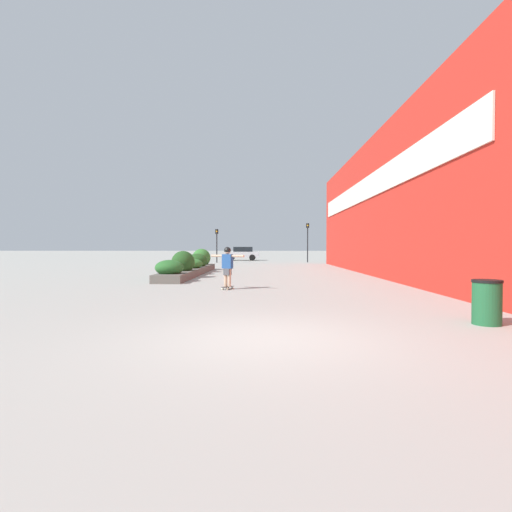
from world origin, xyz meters
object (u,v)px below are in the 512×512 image
car_leftmost (242,253)px  traffic_light_left (217,240)px  skateboarder (227,263)px  trash_bin (487,302)px  traffic_light_right (308,236)px  skateboard (228,287)px  car_center_left (389,254)px

car_leftmost → traffic_light_left: (-2.12, -6.21, 1.42)m
skateboarder → traffic_light_left: traffic_light_left is taller
traffic_light_left → skateboarder: bearing=-82.3°
trash_bin → traffic_light_right: size_ratio=0.23×
trash_bin → traffic_light_right: 31.63m
trash_bin → traffic_light_left: (-8.94, 30.69, 1.79)m
skateboard → traffic_light_left: (-3.30, 24.35, 2.16)m
traffic_light_left → car_center_left: bearing=11.1°
skateboard → traffic_light_right: traffic_light_right is taller
skateboard → car_leftmost: 30.59m
skateboard → skateboarder: skateboarder is taller
skateboard → traffic_light_right: (5.57, 25.22, 2.52)m
traffic_light_left → traffic_light_right: bearing=5.6°
skateboard → car_center_left: (14.36, 27.83, 0.72)m
trash_bin → car_leftmost: size_ratio=0.23×
skateboard → traffic_light_left: traffic_light_left is taller
skateboarder → traffic_light_right: traffic_light_right is taller
traffic_light_left → trash_bin: bearing=-73.8°
skateboarder → trash_bin: 8.50m
skateboard → car_leftmost: bearing=117.4°
skateboard → car_center_left: bearing=87.9°
skateboarder → traffic_light_left: (-3.30, 24.35, 1.27)m
car_center_left → traffic_light_right: (-8.79, -2.62, 1.80)m
skateboard → car_center_left: 31.33m
trash_bin → car_center_left: 35.27m
car_leftmost → traffic_light_right: (6.75, -5.34, 1.79)m
car_leftmost → traffic_light_left: size_ratio=1.19×
traffic_light_right → car_center_left: bearing=16.6°
skateboarder → car_leftmost: bearing=117.4°
skateboard → traffic_light_left: size_ratio=0.18×
traffic_light_left → traffic_light_right: size_ratio=0.84×
car_center_left → traffic_light_right: traffic_light_right is taller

